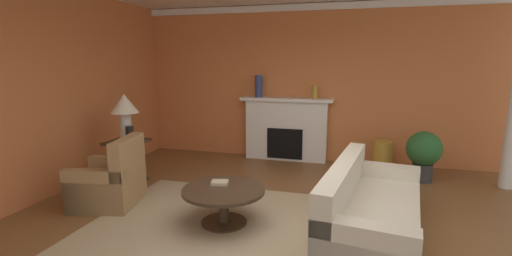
{
  "coord_description": "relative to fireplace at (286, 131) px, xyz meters",
  "views": [
    {
      "loc": [
        0.77,
        -3.75,
        1.96
      ],
      "look_at": [
        -0.59,
        1.15,
        1.0
      ],
      "focal_mm": 25.08,
      "sensor_mm": 36.0,
      "label": 1
    }
  ],
  "objects": [
    {
      "name": "ground_plane",
      "position": [
        0.51,
        -3.13,
        -0.59
      ],
      "size": [
        8.96,
        8.96,
        0.0
      ],
      "primitive_type": "plane",
      "color": "brown"
    },
    {
      "name": "vase_mantel_right",
      "position": [
        0.55,
        -0.05,
        0.78
      ],
      "size": [
        0.11,
        0.11,
        0.25
      ],
      "primitive_type": "cylinder",
      "color": "#B7892D",
      "rests_on": "fireplace"
    },
    {
      "name": "fireplace",
      "position": [
        0.0,
        0.0,
        0.0
      ],
      "size": [
        1.8,
        0.35,
        1.25
      ],
      "color": "white",
      "rests_on": "ground_plane"
    },
    {
      "name": "book_red_cover",
      "position": [
        -0.28,
        -2.92,
        -0.12
      ],
      "size": [
        0.24,
        0.2,
        0.04
      ],
      "primitive_type": "cube",
      "rotation": [
        0.0,
        0.0,
        0.21
      ],
      "color": "tan",
      "rests_on": "coffee_table"
    },
    {
      "name": "table_lamp",
      "position": [
        -2.2,
        -2.05,
        0.64
      ],
      "size": [
        0.44,
        0.44,
        0.75
      ],
      "color": "beige",
      "rests_on": "side_table"
    },
    {
      "name": "vase_mantel_left",
      "position": [
        -0.55,
        -0.05,
        0.87
      ],
      "size": [
        0.15,
        0.15,
        0.43
      ],
      "primitive_type": "cylinder",
      "color": "navy",
      "rests_on": "fireplace"
    },
    {
      "name": "potted_plant",
      "position": [
        2.42,
        -0.71,
        -0.1
      ],
      "size": [
        0.56,
        0.56,
        0.83
      ],
      "color": "#333333",
      "rests_on": "ground_plane"
    },
    {
      "name": "sofa",
      "position": [
        1.5,
        -3.01,
        -0.29
      ],
      "size": [
        1.19,
        2.21,
        0.85
      ],
      "color": "beige",
      "rests_on": "ground_plane"
    },
    {
      "name": "wall_window",
      "position": [
        -2.99,
        -2.83,
        0.93
      ],
      "size": [
        0.12,
        7.16,
        3.03
      ],
      "primitive_type": "cube",
      "color": "#CC723D",
      "rests_on": "ground_plane"
    },
    {
      "name": "armchair_near_window",
      "position": [
        -1.89,
        -2.92,
        -0.28
      ],
      "size": [
        0.94,
        0.94,
        0.95
      ],
      "color": "#9E7A4C",
      "rests_on": "ground_plane"
    },
    {
      "name": "crown_moulding",
      "position": [
        0.51,
        0.13,
        2.36
      ],
      "size": [
        7.49,
        0.08,
        0.12
      ],
      "primitive_type": "cube",
      "color": "white"
    },
    {
      "name": "wall_fireplace",
      "position": [
        0.51,
        0.21,
        0.93
      ],
      "size": [
        7.49,
        0.12,
        3.03
      ],
      "primitive_type": "cube",
      "color": "#CC723D",
      "rests_on": "ground_plane"
    },
    {
      "name": "area_rug",
      "position": [
        -0.18,
        -3.06,
        -0.58
      ],
      "size": [
        3.17,
        2.44,
        0.01
      ],
      "primitive_type": "cube",
      "color": "tan",
      "rests_on": "ground_plane"
    },
    {
      "name": "vase_on_side_table",
      "position": [
        -2.05,
        -2.17,
        0.24
      ],
      "size": [
        0.12,
        0.12,
        0.26
      ],
      "primitive_type": "cylinder",
      "color": "black",
      "rests_on": "side_table"
    },
    {
      "name": "vase_tall_corner",
      "position": [
        1.82,
        -0.3,
        -0.31
      ],
      "size": [
        0.35,
        0.35,
        0.56
      ],
      "primitive_type": "cylinder",
      "color": "#B7892D",
      "rests_on": "ground_plane"
    },
    {
      "name": "coffee_table",
      "position": [
        -0.18,
        -3.06,
        -0.25
      ],
      "size": [
        1.0,
        1.0,
        0.45
      ],
      "color": "#3D2D1E",
      "rests_on": "ground_plane"
    },
    {
      "name": "side_table",
      "position": [
        -2.2,
        -2.05,
        -0.19
      ],
      "size": [
        0.56,
        0.56,
        0.7
      ],
      "color": "#3D2D1E",
      "rests_on": "ground_plane"
    }
  ]
}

